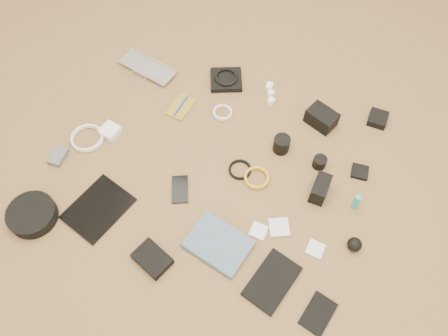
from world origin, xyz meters
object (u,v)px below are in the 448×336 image
(phone, at_px, (180,189))
(paperback, at_px, (205,262))
(laptop, at_px, (142,73))
(tablet, at_px, (98,208))
(headphone_case, at_px, (32,215))
(dslr_camera, at_px, (322,118))

(phone, height_order, paperback, paperback)
(laptop, distance_m, paperback, 1.01)
(tablet, bearing_deg, laptop, 118.65)
(laptop, xyz_separation_m, phone, (0.42, -0.53, -0.01))
(tablet, bearing_deg, paperback, 9.96)
(phone, xyz_separation_m, paperback, (0.21, -0.26, 0.01))
(laptop, distance_m, phone, 0.68)
(laptop, xyz_separation_m, headphone_case, (-0.08, -0.84, 0.02))
(phone, bearing_deg, dslr_camera, 26.08)
(headphone_case, bearing_deg, phone, 31.84)
(dslr_camera, bearing_deg, laptop, -156.24)
(dslr_camera, distance_m, paperback, 0.84)
(dslr_camera, distance_m, tablet, 1.05)
(dslr_camera, bearing_deg, tablet, -112.36)
(laptop, relative_size, tablet, 1.15)
(headphone_case, xyz_separation_m, paperback, (0.72, 0.05, -0.01))
(dslr_camera, bearing_deg, headphone_case, -115.49)
(phone, relative_size, paperback, 0.54)
(paperback, bearing_deg, headphone_case, 108.65)
(laptop, xyz_separation_m, dslr_camera, (0.89, 0.00, 0.03))
(laptop, height_order, headphone_case, headphone_case)
(dslr_camera, relative_size, headphone_case, 0.68)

